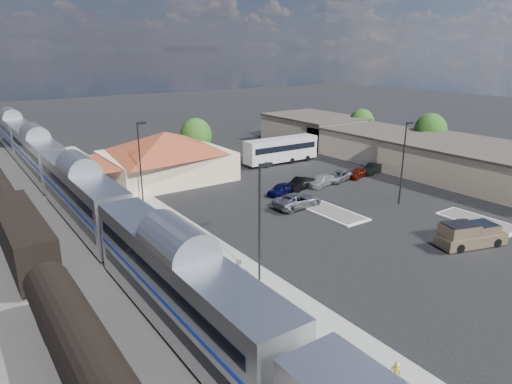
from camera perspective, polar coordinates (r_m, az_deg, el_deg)
ground at (r=43.93m, az=7.64°, el=-4.40°), size 280.00×280.00×0.00m
railbed at (r=41.68m, az=-22.70°, el=-6.81°), size 16.00×100.00×0.12m
platform at (r=42.36m, az=-10.17°, el=-5.23°), size 5.50×92.00×0.18m
passenger_train at (r=46.07m, az=-20.95°, el=-0.60°), size 3.00×104.00×5.55m
freight_cars at (r=40.56m, az=-27.12°, el=-5.21°), size 2.80×46.00×4.00m
station_depot at (r=60.09m, az=-11.22°, el=4.50°), size 18.35×12.24×6.20m
buildings_east at (r=72.55m, az=16.58°, el=5.60°), size 14.40×51.40×4.80m
traffic_island_south at (r=47.84m, az=9.59°, el=-2.51°), size 3.30×7.50×0.21m
traffic_island_north at (r=49.91m, az=26.05°, el=-3.26°), size 3.30×7.50×0.21m
lamp_plat_s at (r=31.21m, az=0.58°, el=-2.95°), size 1.08×0.25×9.00m
lamp_plat_n at (r=50.06m, az=-14.24°, el=4.33°), size 1.08×0.25×9.00m
lamp_lot at (r=51.06m, az=18.01°, el=4.26°), size 1.08×0.25×9.00m
tree_east_b at (r=75.66m, az=20.94°, el=7.15°), size 4.94×4.94×6.96m
tree_east_c at (r=84.27m, az=13.05°, el=8.47°), size 4.41×4.41×6.21m
tree_depot at (r=68.42m, az=-7.52°, el=7.00°), size 4.71×4.71×6.63m
pickup_truck at (r=43.45m, az=25.29°, el=-4.85°), size 6.38×3.86×2.08m
suv at (r=48.84m, az=5.22°, el=-1.07°), size 5.70×2.73×1.57m
coach_bus at (r=67.72m, az=3.14°, el=5.41°), size 11.78×2.91×3.75m
person_a at (r=24.95m, az=17.11°, el=-21.06°), size 0.49×0.65×1.60m
person_b at (r=32.96m, az=-2.14°, el=-9.86°), size 0.92×1.06×1.85m
parked_car_a at (r=53.13m, az=3.11°, el=0.38°), size 4.25×2.75×1.35m
parked_car_b at (r=55.28m, az=5.54°, el=1.07°), size 4.72×2.66×1.47m
parked_car_c at (r=57.15m, az=8.18°, el=1.44°), size 4.88×2.93×1.33m
parked_car_d at (r=59.52m, az=10.25°, el=1.96°), size 5.02×3.29×1.28m
parked_car_e at (r=61.57m, az=12.56°, el=2.34°), size 4.06×2.52×1.29m
parked_car_f at (r=64.09m, az=14.32°, el=2.84°), size 4.37×2.46×1.36m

